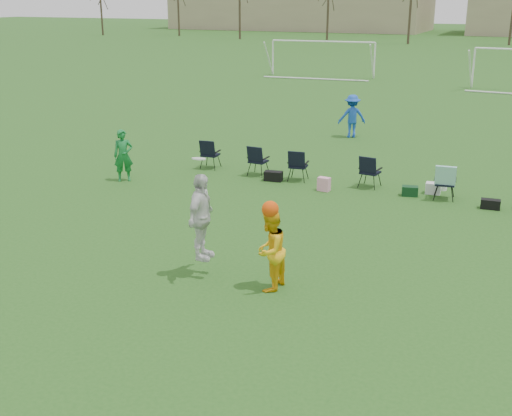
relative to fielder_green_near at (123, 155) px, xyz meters
The scene contains 6 objects.
ground 9.04m from the fielder_green_near, 40.42° to the right, with size 260.00×260.00×0.00m, color #23531A.
fielder_green_near is the anchor object (origin of this frame).
fielder_blue 10.16m from the fielder_green_near, 63.35° to the left, with size 1.10×0.63×1.71m, color blue.
center_contest 8.23m from the fielder_green_near, 39.47° to the right, with size 2.08×1.08×2.49m.
sideline_setup 7.46m from the fielder_green_near, 17.52° to the left, with size 10.70×1.78×1.70m.
goal_left 28.36m from the fielder_green_near, 96.37° to the left, with size 7.39×0.76×2.46m.
Camera 1 is at (4.66, -9.85, 5.42)m, focal length 45.00 mm.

